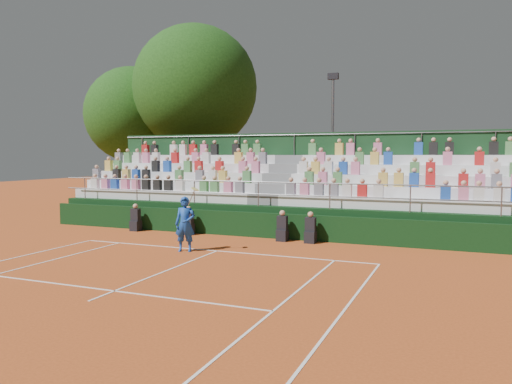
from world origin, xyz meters
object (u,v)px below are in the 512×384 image
at_px(tennis_player, 185,224).
at_px(tree_west, 132,115).
at_px(tree_east, 195,88).
at_px(floodlight_mast, 333,132).

distance_m(tennis_player, tree_west, 18.83).
xyz_separation_m(tree_east, floodlight_mast, (9.03, -0.23, -2.95)).
bearing_deg(tree_west, tree_east, 0.75).
distance_m(tree_west, floodlight_mast, 13.93).
bearing_deg(tennis_player, tree_east, 117.95).
height_order(tree_west, floodlight_mast, tree_west).
relative_size(tree_west, floodlight_mast, 1.17).
xyz_separation_m(tennis_player, tree_east, (-7.22, 13.61, 6.63)).
relative_size(tree_west, tree_east, 0.80).
height_order(tennis_player, tree_east, tree_east).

